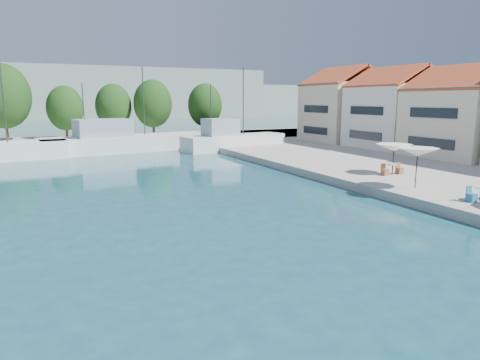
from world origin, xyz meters
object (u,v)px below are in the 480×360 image
trawler_03 (125,142)px  umbrella_cream (394,148)px  trawler_04 (232,141)px  umbrella_white (418,152)px

trawler_03 → umbrella_cream: 31.44m
umbrella_cream → trawler_04: bearing=95.2°
trawler_04 → umbrella_white: trawler_04 is taller
trawler_04 → umbrella_cream: trawler_04 is taller
umbrella_white → trawler_04: bearing=89.3°
umbrella_white → umbrella_cream: bearing=60.3°
trawler_03 → umbrella_white: trawler_03 is taller
trawler_04 → umbrella_cream: bearing=-93.6°
umbrella_white → umbrella_cream: 5.11m
umbrella_cream → umbrella_white: bearing=-119.7°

